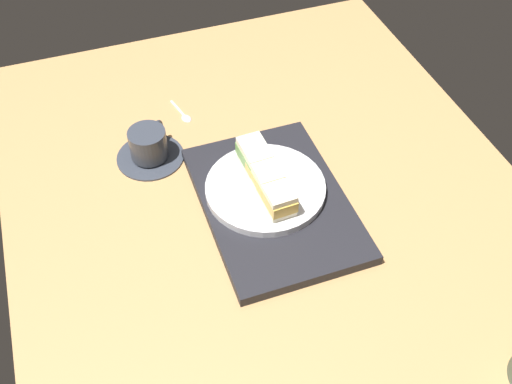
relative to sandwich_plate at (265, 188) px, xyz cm
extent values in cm
cube|color=tan|center=(-8.29, -0.87, -4.46)|extent=(140.00, 100.00, 3.00)
cube|color=black|center=(-2.61, -0.77, -1.87)|extent=(38.31, 26.49, 2.18)
cylinder|color=silver|center=(0.00, 0.00, 0.00)|extent=(23.13, 23.13, 1.55)
cube|color=#EFE5C1|center=(-5.40, -0.24, 1.40)|extent=(7.88, 5.24, 1.24)
cube|color=gold|center=(-5.40, -0.24, 3.21)|extent=(8.34, 5.30, 2.39)
cube|color=#EFE5C1|center=(-5.40, -0.24, 5.02)|extent=(7.88, 5.24, 1.24)
cube|color=#EFE5C1|center=(0.00, 0.00, 1.60)|extent=(7.88, 5.24, 1.66)
cube|color=gold|center=(0.00, 0.00, 3.37)|extent=(8.28, 5.42, 1.87)
cube|color=#EFE5C1|center=(0.00, 0.00, 5.13)|extent=(7.88, 5.24, 1.66)
cube|color=#EFE5C1|center=(5.40, 0.24, 1.52)|extent=(7.88, 5.24, 1.49)
cube|color=#669347|center=(5.40, 0.24, 3.51)|extent=(8.30, 5.45, 2.49)
cube|color=#EFE5C1|center=(5.40, 0.24, 5.50)|extent=(7.88, 5.24, 1.49)
cylinder|color=#333842|center=(18.72, 18.59, -2.56)|extent=(13.93, 13.93, 0.80)
cylinder|color=#333842|center=(18.72, 18.59, 0.95)|extent=(7.71, 7.71, 6.22)
cylinder|color=#382111|center=(18.72, 18.59, 3.66)|extent=(7.09, 7.09, 0.40)
torus|color=#333842|center=(22.20, 15.81, 0.95)|extent=(3.85, 3.29, 4.28)
cube|color=silver|center=(31.70, 9.17, -2.71)|extent=(7.12, 2.23, 0.50)
ellipsoid|color=silver|center=(28.20, 8.30, -2.56)|extent=(3.20, 2.62, 0.80)
camera|label=1|loc=(-74.24, 28.21, 85.44)|focal=42.71mm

